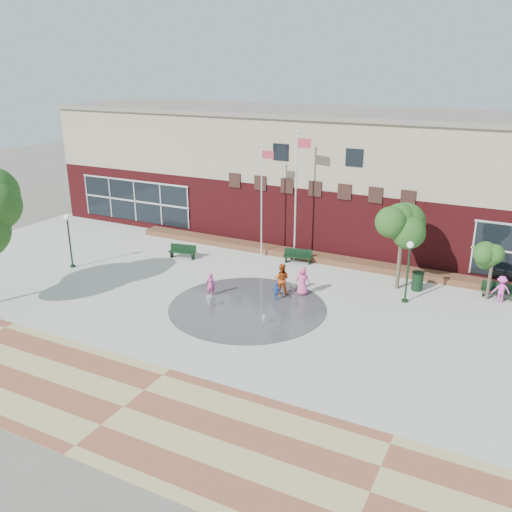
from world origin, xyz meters
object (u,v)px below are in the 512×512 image
at_px(flagpole_right, 297,190).
at_px(bench_left, 182,254).
at_px(flagpole_left, 262,196).
at_px(child_splash, 211,285).
at_px(trash_can, 417,281).

relative_size(flagpole_right, bench_left, 4.48).
bearing_deg(bench_left, flagpole_left, 19.21).
relative_size(bench_left, child_splash, 1.39).
height_order(flagpole_left, trash_can, flagpole_left).
distance_m(bench_left, trash_can, 15.15).
distance_m(bench_left, child_splash, 6.70).
height_order(flagpole_right, bench_left, flagpole_right).
bearing_deg(child_splash, flagpole_left, -121.65).
bearing_deg(child_splash, bench_left, -76.63).
relative_size(flagpole_left, flagpole_right, 0.89).
distance_m(flagpole_left, trash_can, 11.12).
distance_m(trash_can, child_splash, 11.77).
bearing_deg(bench_left, child_splash, -52.89).
height_order(flagpole_left, bench_left, flagpole_left).
bearing_deg(flagpole_right, flagpole_left, -163.74).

